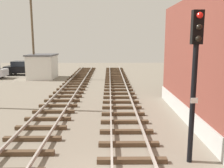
{
  "coord_description": "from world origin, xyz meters",
  "views": [
    {
      "loc": [
        -0.24,
        -5.98,
        4.3
      ],
      "look_at": [
        -0.06,
        9.63,
        1.51
      ],
      "focal_mm": 39.21,
      "sensor_mm": 36.0,
      "label": 1
    }
  ],
  "objects": [
    {
      "name": "signal_mast",
      "position": [
        2.64,
        2.14,
        3.32
      ],
      "size": [
        0.36,
        0.4,
        5.27
      ],
      "color": "black",
      "rests_on": "ground"
    },
    {
      "name": "utility_pole_far",
      "position": [
        -8.69,
        21.61,
        4.85
      ],
      "size": [
        1.8,
        0.24,
        9.32
      ],
      "color": "brown",
      "rests_on": "ground"
    },
    {
      "name": "control_hut",
      "position": [
        -7.88,
        22.02,
        1.39
      ],
      "size": [
        3.0,
        3.8,
        2.76
      ],
      "color": "silver",
      "rests_on": "ground"
    },
    {
      "name": "parked_car_black",
      "position": [
        -11.18,
        24.81,
        0.9
      ],
      "size": [
        4.2,
        2.04,
        1.76
      ],
      "color": "black",
      "rests_on": "ground"
    }
  ]
}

